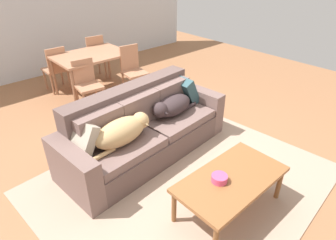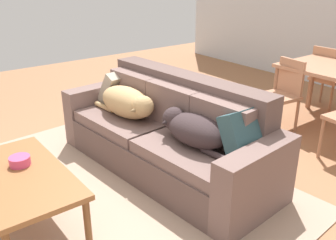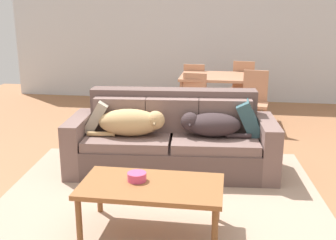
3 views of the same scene
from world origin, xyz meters
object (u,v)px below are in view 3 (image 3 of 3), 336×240
Objects in this scene: dining_chair_far_left at (194,86)px; dining_chair_far_right at (244,84)px; couch at (172,141)px; dog_on_right_cushion at (210,124)px; throw_pillow_by_left_arm at (97,115)px; dining_table at (221,80)px; dining_chair_near_right at (254,99)px; throw_pillow_by_right_arm at (249,118)px; coffee_table at (151,189)px; bowl_on_coffee_table at (137,177)px; dog_on_left_cushion at (132,122)px; dining_chair_near_left at (193,99)px.

dining_chair_far_right reaches higher than dining_chair_far_left.
couch is 3.07× the size of dog_on_right_cushion.
throw_pillow_by_left_arm is 0.30× the size of dining_table.
dining_chair_far_left is at bearing 138.28° from dining_chair_near_right.
throw_pillow_by_left_arm is 0.44× the size of dining_chair_far_left.
throw_pillow_by_right_arm is 0.34× the size of coffee_table.
throw_pillow_by_left_arm is 2.58m from dining_table.
throw_pillow_by_right_arm is at bearing 96.70° from dining_chair_far_right.
bowl_on_coffee_table is (0.76, -1.33, -0.15)m from throw_pillow_by_left_arm.
dog_on_left_cushion is 0.73× the size of coffee_table.
bowl_on_coffee_table is 0.19× the size of dining_chair_near_left.
dog_on_left_cushion reaches higher than bowl_on_coffee_table.
dining_chair_far_right reaches higher than throw_pillow_by_right_arm.
dining_chair_near_right is (1.41, 1.77, -0.08)m from dog_on_left_cushion.
dining_chair_near_left is 0.91m from dining_chair_near_right.
couch reaches higher than bowl_on_coffee_table.
throw_pillow_by_left_arm is 1.54m from bowl_on_coffee_table.
dining_chair_far_left is at bearing 90.20° from coffee_table.
dining_chair_near_right reaches higher than throw_pillow_by_right_arm.
couch is at bearing -172.48° from throw_pillow_by_right_arm.
couch is 2.90m from dining_chair_far_right.
dining_chair_far_left is (0.43, 2.89, -0.12)m from dog_on_left_cushion.
dining_chair_near_left is at bearing 86.32° from bowl_on_coffee_table.
dog_on_right_cushion is 0.90× the size of dining_chair_near_left.
couch is at bearing -115.11° from dining_chair_near_right.
dog_on_right_cushion reaches higher than coffee_table.
dining_chair_far_right is (-0.13, 1.17, 0.00)m from dining_chair_near_right.
dining_table is (0.59, 3.52, 0.22)m from bowl_on_coffee_table.
throw_pillow_by_right_arm is 2.73m from dining_chair_far_left.
throw_pillow_by_left_arm reaches higher than coffee_table.
coffee_table is 7.35× the size of bowl_on_coffee_table.
coffee_table is (0.45, -1.22, -0.21)m from dog_on_left_cushion.
dining_chair_far_right is (1.29, 2.94, -0.08)m from dog_on_left_cushion.
couch is 0.52m from dog_on_left_cushion.
couch is 1.88m from dining_chair_near_right.
dining_chair_far_right reaches higher than dining_table.
bowl_on_coffee_table is 0.12× the size of dining_table.
dining_chair_near_right is at bearing 40.84° from throw_pillow_by_left_arm.
throw_pillow_by_left_arm is 0.45× the size of dining_chair_near_left.
couch is 14.94× the size of bowl_on_coffee_table.
dining_chair_near_right is at bearing -48.92° from dining_table.
bowl_on_coffee_table is (-0.96, -1.47, -0.15)m from throw_pillow_by_right_arm.
dining_chair_near_right reaches higher than dog_on_right_cushion.
bowl_on_coffee_table is at bearing -98.94° from couch.
throw_pillow_by_left_arm is 1.73m from throw_pillow_by_right_arm.
dog_on_left_cushion is 1.22m from bowl_on_coffee_table.
dining_chair_far_right is at bearing 78.55° from coffee_table.
throw_pillow_by_right_arm is 1.71m from dining_chair_near_left.
dog_on_left_cushion is 1.31m from throw_pillow_by_right_arm.
throw_pillow_by_right_arm is 2.50× the size of bowl_on_coffee_table.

